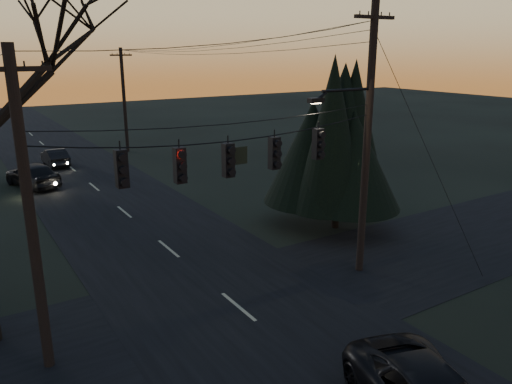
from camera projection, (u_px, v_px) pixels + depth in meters
main_road at (137, 223)px, 24.88m from camera, size 8.00×120.00×0.02m
cross_road at (238, 307)px, 16.75m from camera, size 60.00×7.00×0.02m
utility_pole_right at (359, 270)px, 19.58m from camera, size 5.00×0.30×10.00m
utility_pole_left at (50, 365)px, 13.68m from camera, size 1.80×0.30×8.50m
utility_pole_far_r at (128, 151)px, 42.34m from camera, size 1.80×0.30×8.50m
span_signal_assembly at (230, 157)px, 15.21m from camera, size 11.50×0.44×1.68m
evergreen_right at (339, 135)px, 23.04m from camera, size 4.73×4.73×7.90m
sedan_oncoming_a at (33, 175)px, 31.16m from camera, size 3.04×4.96×1.58m
sedan_oncoming_b at (55, 157)px, 36.92m from camera, size 1.46×3.90×1.27m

